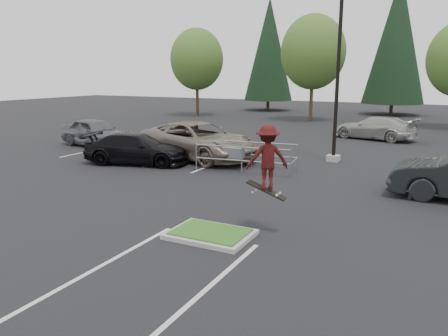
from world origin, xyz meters
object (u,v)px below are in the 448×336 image
at_px(car_l_grey, 95,132).
at_px(car_far_silver, 376,128).
at_px(car_l_tan, 198,140).
at_px(decid_a, 197,61).
at_px(light_pole, 338,69).
at_px(skateboarder, 267,158).
at_px(decid_b, 313,54).
at_px(cart_corral, 236,153).
at_px(conif_a, 269,50).
at_px(car_l_black, 136,148).
at_px(conif_b, 397,39).

distance_m(car_l_grey, car_far_silver, 18.25).
bearing_deg(car_l_tan, decid_a, 45.26).
distance_m(light_pole, car_far_silver, 9.61).
xyz_separation_m(skateboarder, car_far_silver, (0.05, 19.81, -1.34)).
height_order(decid_b, cart_corral, decid_b).
bearing_deg(decid_a, car_l_grey, -77.28).
relative_size(decid_a, skateboarder, 4.41).
bearing_deg(car_l_tan, conif_a, 29.59).
relative_size(decid_b, car_l_black, 1.88).
height_order(skateboarder, car_l_black, skateboarder).
bearing_deg(car_l_grey, conif_b, -12.88).
height_order(conif_a, conif_b, conif_b).
bearing_deg(conif_a, light_pole, -62.62).
bearing_deg(car_far_silver, skateboarder, 14.13).
relative_size(decid_b, conif_b, 0.66).
bearing_deg(car_l_tan, car_l_grey, 101.18).
xyz_separation_m(decid_b, car_l_black, (-1.99, -23.53, -5.30)).
relative_size(conif_b, cart_corral, 3.19).
bearing_deg(decid_a, car_l_tan, -59.60).
relative_size(light_pole, decid_b, 1.05).
xyz_separation_m(decid_b, skateboarder, (7.21, -29.53, -3.93)).
relative_size(conif_a, car_l_tan, 1.92).
relative_size(decid_b, skateboarder, 4.77).
relative_size(light_pole, car_far_silver, 1.90).
height_order(car_l_black, car_l_grey, car_l_grey).
relative_size(skateboarder, car_l_black, 0.39).
relative_size(decid_b, car_l_grey, 1.94).
height_order(light_pole, conif_b, conif_b).
bearing_deg(car_l_tan, skateboarder, -125.09).
xyz_separation_m(light_pole, decid_a, (-18.51, 18.03, 1.02)).
relative_size(light_pole, skateboarder, 5.01).
height_order(conif_a, car_l_black, conif_a).
relative_size(cart_corral, skateboarder, 2.25).
relative_size(decid_b, car_far_silver, 1.81).
distance_m(conif_a, conif_b, 14.03).
distance_m(car_l_black, car_l_grey, 6.29).
xyz_separation_m(light_pole, skateboarder, (0.70, -11.00, -2.45)).
bearing_deg(car_far_silver, decid_a, -101.33).
bearing_deg(decid_b, car_l_black, -94.84).
relative_size(light_pole, conif_a, 0.78).
height_order(cart_corral, car_far_silver, car_far_silver).
xyz_separation_m(decid_a, car_l_tan, (12.01, -20.46, -4.64)).
xyz_separation_m(conif_a, car_far_silver, (15.25, -19.19, -6.32)).
xyz_separation_m(conif_b, skateboarder, (1.20, -39.50, -5.74)).
bearing_deg(decid_a, skateboarder, -56.51).
distance_m(car_l_tan, car_l_black, 3.26).
height_order(car_l_tan, car_far_silver, car_l_tan).
bearing_deg(light_pole, cart_corral, -130.71).
bearing_deg(conif_b, car_far_silver, -86.37).
bearing_deg(conif_b, car_l_grey, -113.91).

